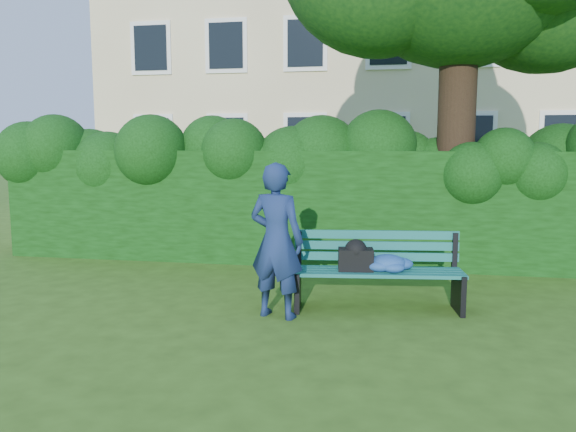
# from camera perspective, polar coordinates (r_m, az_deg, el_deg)

# --- Properties ---
(ground) EXTENTS (80.00, 80.00, 0.00)m
(ground) POSITION_cam_1_polar(r_m,az_deg,el_deg) (7.12, -0.88, -8.22)
(ground) COLOR #335117
(ground) RESTS_ON ground
(apartment_building) EXTENTS (16.00, 8.08, 12.00)m
(apartment_building) POSITION_cam_1_polar(r_m,az_deg,el_deg) (21.15, 6.90, 18.55)
(apartment_building) COLOR #C8B386
(apartment_building) RESTS_ON ground
(hedge) EXTENTS (10.00, 1.00, 1.80)m
(hedge) POSITION_cam_1_polar(r_m,az_deg,el_deg) (9.08, 1.82, 0.98)
(hedge) COLOR black
(hedge) RESTS_ON ground
(park_bench) EXTENTS (1.99, 0.78, 0.89)m
(park_bench) POSITION_cam_1_polar(r_m,az_deg,el_deg) (6.59, 8.93, -5.12)
(park_bench) COLOR #115747
(park_bench) RESTS_ON ground
(man_reading) EXTENTS (0.71, 0.55, 1.72)m
(man_reading) POSITION_cam_1_polar(r_m,az_deg,el_deg) (6.15, -1.19, -2.53)
(man_reading) COLOR navy
(man_reading) RESTS_ON ground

